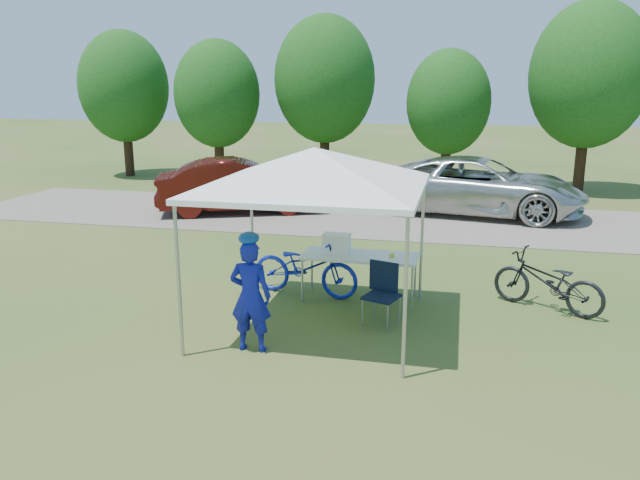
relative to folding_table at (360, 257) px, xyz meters
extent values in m
plane|color=#2D5119|center=(-0.48, -1.30, -0.76)|extent=(100.00, 100.00, 0.00)
cube|color=gray|center=(-0.48, 6.70, -0.75)|extent=(24.00, 5.00, 0.02)
cylinder|color=#A5A5AA|center=(-1.98, -2.80, 0.29)|extent=(0.05, 0.05, 2.10)
cylinder|color=#A5A5AA|center=(1.02, -2.80, 0.29)|extent=(0.05, 0.05, 2.10)
cylinder|color=#A5A5AA|center=(-1.98, 0.20, 0.29)|extent=(0.05, 0.05, 2.10)
cylinder|color=#A5A5AA|center=(1.02, 0.20, 0.29)|extent=(0.05, 0.05, 2.10)
cube|color=white|center=(-0.48, -1.30, 1.38)|extent=(3.15, 3.15, 0.08)
pyramid|color=white|center=(-0.48, -1.30, 1.97)|extent=(4.53, 4.53, 0.55)
cylinder|color=#382314|center=(-11.48, 12.70, 0.19)|extent=(0.36, 0.36, 1.89)
ellipsoid|color=#144711|center=(-11.48, 12.70, 2.75)|extent=(3.46, 3.46, 4.32)
cylinder|color=#382314|center=(-7.48, 12.40, 0.12)|extent=(0.36, 0.36, 1.75)
ellipsoid|color=#144711|center=(-7.48, 12.40, 2.49)|extent=(3.20, 3.20, 4.00)
cylinder|color=#382314|center=(-3.48, 13.00, 0.26)|extent=(0.36, 0.36, 2.03)
ellipsoid|color=#144711|center=(-3.48, 13.00, 3.01)|extent=(3.71, 3.71, 4.64)
cylinder|color=#382314|center=(1.02, 12.80, 0.05)|extent=(0.36, 0.36, 1.61)
ellipsoid|color=#144711|center=(1.02, 12.80, 2.23)|extent=(2.94, 2.94, 3.68)
cylinder|color=#382314|center=(5.52, 12.50, 0.29)|extent=(0.36, 0.36, 2.10)
ellipsoid|color=#144711|center=(5.52, 12.50, 3.14)|extent=(3.84, 3.84, 4.80)
cube|color=white|center=(0.00, 0.00, 0.02)|extent=(1.95, 0.81, 0.04)
cylinder|color=#A5A5AA|center=(-0.92, -0.35, -0.38)|extent=(0.04, 0.04, 0.76)
cylinder|color=#A5A5AA|center=(0.92, -0.35, -0.38)|extent=(0.04, 0.04, 0.76)
cylinder|color=#A5A5AA|center=(-0.92, 0.35, -0.38)|extent=(0.04, 0.04, 0.76)
cylinder|color=#A5A5AA|center=(0.92, 0.35, -0.38)|extent=(0.04, 0.04, 0.76)
cube|color=black|center=(0.51, -1.05, -0.31)|extent=(0.61, 0.61, 0.04)
cube|color=black|center=(0.51, -0.82, -0.05)|extent=(0.47, 0.20, 0.48)
cylinder|color=#A5A5AA|center=(0.30, -1.27, -0.54)|extent=(0.02, 0.02, 0.43)
cylinder|color=#A5A5AA|center=(0.73, -1.27, -0.54)|extent=(0.02, 0.02, 0.43)
cylinder|color=#A5A5AA|center=(0.30, -0.84, -0.54)|extent=(0.02, 0.02, 0.43)
cylinder|color=#A5A5AA|center=(0.73, -0.84, -0.54)|extent=(0.02, 0.02, 0.43)
cube|color=white|center=(-0.41, 0.00, 0.19)|extent=(0.45, 0.30, 0.30)
cube|color=white|center=(-0.41, 0.00, 0.36)|extent=(0.47, 0.32, 0.04)
cylinder|color=#CAD532|center=(0.54, -0.05, 0.08)|extent=(0.09, 0.09, 0.07)
imported|color=#121994|center=(-1.12, -2.40, 0.03)|extent=(0.59, 0.40, 1.58)
imported|color=#1424B6|center=(-0.97, 0.05, -0.25)|extent=(2.02, 0.95, 1.02)
imported|color=black|center=(3.07, 0.18, -0.28)|extent=(1.93, 1.42, 0.97)
imported|color=silver|center=(2.12, 7.90, 0.06)|extent=(6.13, 3.57, 1.60)
imported|color=#47100B|center=(-4.57, 6.62, 0.03)|extent=(4.92, 3.27, 1.53)
camera|label=1|loc=(1.61, -10.07, 2.86)|focal=35.00mm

